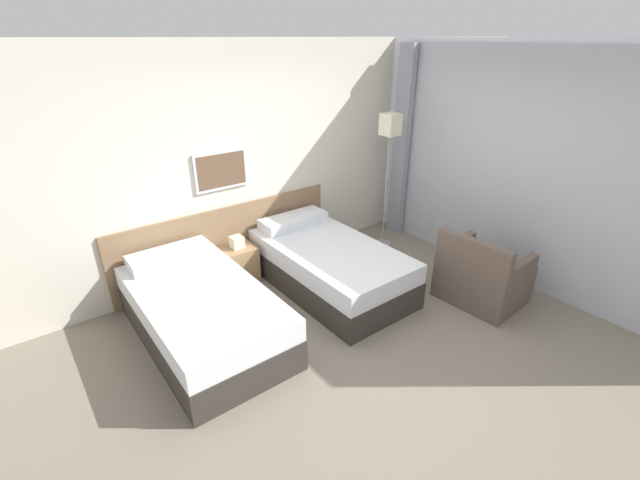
% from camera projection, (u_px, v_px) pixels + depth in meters
% --- Properties ---
extents(ground_plane, '(16.00, 16.00, 0.00)m').
position_uv_depth(ground_plane, '(368.00, 338.00, 4.24)').
color(ground_plane, slate).
extents(wall_headboard, '(10.00, 0.10, 2.70)m').
position_uv_depth(wall_headboard, '(254.00, 166.00, 5.13)').
color(wall_headboard, beige).
rests_on(wall_headboard, ground_plane).
extents(wall_window, '(0.21, 4.52, 2.70)m').
position_uv_depth(wall_window, '(528.00, 171.00, 4.79)').
color(wall_window, white).
rests_on(wall_window, ground_plane).
extents(bed_near_door, '(1.07, 1.96, 0.67)m').
position_uv_depth(bed_near_door, '(202.00, 313.00, 4.15)').
color(bed_near_door, '#332D28').
rests_on(bed_near_door, ground_plane).
extents(bed_near_window, '(1.07, 1.96, 0.67)m').
position_uv_depth(bed_near_window, '(329.00, 265.00, 5.02)').
color(bed_near_window, '#332D28').
rests_on(bed_near_window, ground_plane).
extents(nightstand, '(0.39, 0.35, 0.59)m').
position_uv_depth(nightstand, '(239.00, 263.00, 5.14)').
color(nightstand, '#9E7A51').
rests_on(nightstand, ground_plane).
extents(floor_lamp, '(0.24, 0.24, 1.83)m').
position_uv_depth(floor_lamp, '(389.00, 139.00, 5.51)').
color(floor_lamp, '#9E9993').
rests_on(floor_lamp, ground_plane).
extents(armchair, '(0.78, 0.87, 0.83)m').
position_uv_depth(armchair, '(482.00, 278.00, 4.75)').
color(armchair, brown).
rests_on(armchair, ground_plane).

